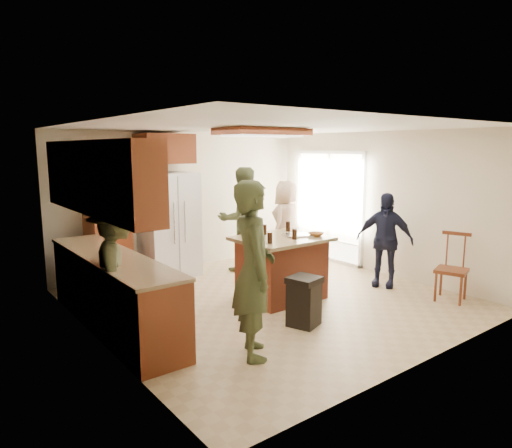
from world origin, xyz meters
TOP-DOWN VIEW (x-y plane):
  - room_shell at (4.37, 1.64)m, footprint 8.00×5.20m
  - person_front_left at (-1.29, -1.28)m, footprint 0.77×0.85m
  - person_behind_left at (0.65, 1.61)m, footprint 1.02×0.76m
  - person_behind_right at (1.57, 1.46)m, footprint 0.93×0.78m
  - person_side_right at (1.90, -0.55)m, footprint 0.82×1.00m
  - person_counter at (-2.29, -0.05)m, footprint 0.77×1.17m
  - left_cabinetry at (-2.24, 0.40)m, footprint 0.64×3.00m
  - back_wall_units at (-1.33, 2.20)m, footprint 1.80×0.60m
  - refrigerator at (-0.55, 2.12)m, footprint 0.90×0.76m
  - kitchen_island at (0.18, -0.03)m, footprint 1.28×1.03m
  - island_items at (0.39, -0.12)m, footprint 1.03×0.72m
  - trash_bin at (-0.28, -1.00)m, footprint 0.44×0.44m
  - spindle_chair at (2.10, -1.61)m, footprint 0.53×0.53m

SIDE VIEW (x-z plane):
  - trash_bin at x=-0.28m, z-range 0.00..0.63m
  - spindle_chair at x=2.10m, z-range -0.04..0.95m
  - kitchen_island at x=0.18m, z-range 0.01..0.94m
  - person_side_right at x=1.90m, z-range 0.00..1.52m
  - person_behind_right at x=1.57m, z-range 0.00..1.62m
  - person_counter at x=-2.29m, z-range 0.00..1.66m
  - room_shell at x=4.37m, z-range -1.63..3.37m
  - refrigerator at x=-0.55m, z-range 0.00..1.80m
  - person_behind_left at x=0.65m, z-range 0.00..1.88m
  - person_front_left at x=-1.29m, z-range 0.00..1.89m
  - left_cabinetry at x=-2.24m, z-range -0.19..2.11m
  - island_items at x=0.39m, z-range 0.89..1.04m
  - back_wall_units at x=-1.33m, z-range 0.15..2.60m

